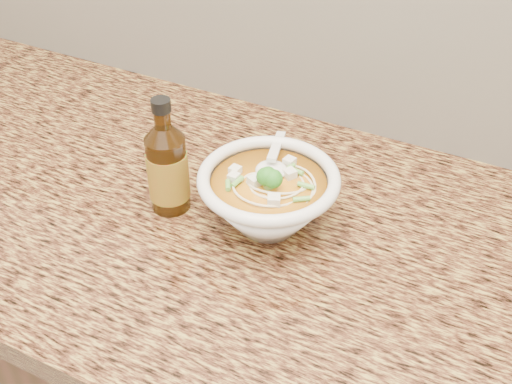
% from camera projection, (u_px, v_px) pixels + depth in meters
% --- Properties ---
extents(counter_slab, '(4.00, 0.68, 0.04)m').
position_uv_depth(counter_slab, '(308.00, 249.00, 0.94)').
color(counter_slab, '#A68B3D').
rests_on(counter_slab, cabinet).
extents(soup_bowl, '(0.20, 0.23, 0.11)m').
position_uv_depth(soup_bowl, '(268.00, 198.00, 0.92)').
color(soup_bowl, white).
rests_on(soup_bowl, counter_slab).
extents(hot_sauce_bottle, '(0.08, 0.08, 0.19)m').
position_uv_depth(hot_sauce_bottle, '(168.00, 169.00, 0.94)').
color(hot_sauce_bottle, '#3F2308').
rests_on(hot_sauce_bottle, counter_slab).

